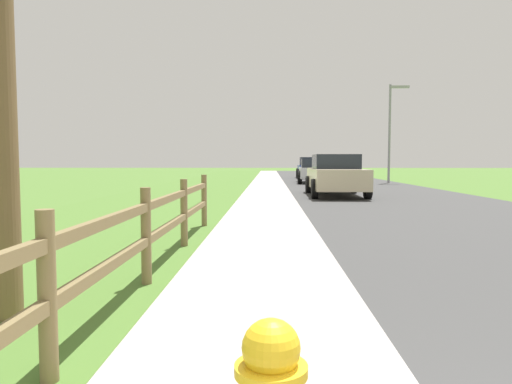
% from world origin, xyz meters
% --- Properties ---
extents(ground_plane, '(120.00, 120.00, 0.00)m').
position_xyz_m(ground_plane, '(0.00, 25.00, 0.00)').
color(ground_plane, '#4A722C').
extents(road_asphalt, '(7.00, 66.00, 0.01)m').
position_xyz_m(road_asphalt, '(3.50, 27.00, 0.00)').
color(road_asphalt, '#3C3C3C').
rests_on(road_asphalt, ground).
extents(curb_concrete, '(6.00, 66.00, 0.01)m').
position_xyz_m(curb_concrete, '(-3.00, 27.00, 0.00)').
color(curb_concrete, '#AFA29E').
rests_on(curb_concrete, ground).
extents(grass_verge, '(5.00, 66.00, 0.00)m').
position_xyz_m(grass_verge, '(-4.50, 27.00, 0.01)').
color(grass_verge, '#4A722C').
rests_on(grass_verge, ground).
extents(rail_fence, '(0.11, 9.11, 1.06)m').
position_xyz_m(rail_fence, '(-2.23, 4.41, 0.61)').
color(rail_fence, olive).
rests_on(rail_fence, ground).
extents(parked_suv_beige, '(2.11, 4.78, 1.57)m').
position_xyz_m(parked_suv_beige, '(1.63, 17.35, 0.78)').
color(parked_suv_beige, '#C6B793').
rests_on(parked_suv_beige, ground).
extents(parked_car_silver, '(2.14, 4.45, 1.46)m').
position_xyz_m(parked_car_silver, '(1.81, 27.64, 0.74)').
color(parked_car_silver, '#B7BABF').
rests_on(parked_car_silver, ground).
extents(parked_car_blue, '(2.19, 4.40, 1.59)m').
position_xyz_m(parked_car_blue, '(2.25, 35.16, 0.78)').
color(parked_car_blue, navy).
rests_on(parked_car_blue, ground).
extents(street_lamp, '(1.17, 0.20, 5.82)m').
position_xyz_m(street_lamp, '(6.34, 27.58, 3.50)').
color(street_lamp, gray).
rests_on(street_lamp, ground).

